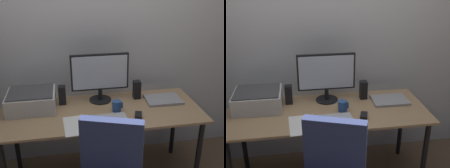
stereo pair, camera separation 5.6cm
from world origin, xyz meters
The scene contains 11 objects.
back_wall centered at (0.00, 0.51, 1.30)m, with size 6.40×0.10×2.60m, color silver.
desk centered at (0.00, 0.00, 0.66)m, with size 1.70×0.68×0.74m.
monitor centered at (0.01, 0.20, 0.99)m, with size 0.51×0.20×0.44m.
keyboard centered at (0.03, -0.15, 0.75)m, with size 0.29×0.11×0.02m, color #B7BABC.
mouse centered at (0.28, -0.17, 0.76)m, with size 0.06×0.10×0.03m, color black.
coffee_mug centered at (0.12, -0.03, 0.79)m, with size 0.09×0.08×0.09m.
laptop centered at (0.58, 0.09, 0.75)m, with size 0.32×0.23×0.02m, color #99999E.
speaker_left centered at (-0.33, 0.19, 0.82)m, with size 0.06×0.07×0.17m, color black.
speaker_right centered at (0.36, 0.19, 0.82)m, with size 0.06×0.07×0.17m, color black.
printer centered at (-0.59, 0.14, 0.82)m, with size 0.40×0.34×0.16m.
paper_sheet centered at (-0.22, -0.21, 0.74)m, with size 0.21×0.30×0.00m, color white.
Camera 2 is at (-0.23, -2.07, 1.85)m, focal length 44.14 mm.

